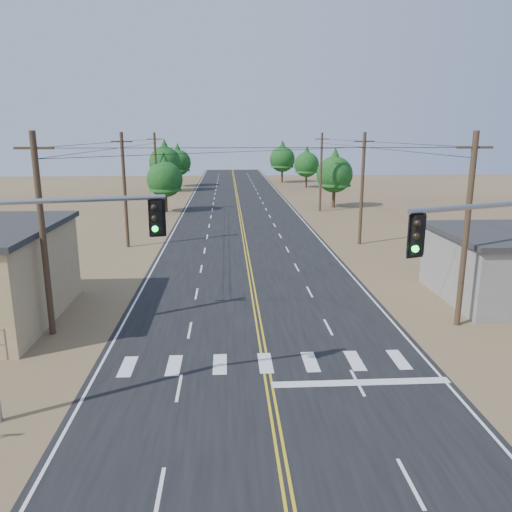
{
  "coord_description": "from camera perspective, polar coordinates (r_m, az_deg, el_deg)",
  "views": [
    {
      "loc": [
        -1.58,
        -12.16,
        9.85
      ],
      "look_at": [
        -0.09,
        13.64,
        3.5
      ],
      "focal_mm": 35.0,
      "sensor_mm": 36.0,
      "label": 1
    }
  ],
  "objects": [
    {
      "name": "signal_mast_right",
      "position": [
        18.69,
        27.11,
        -1.74
      ],
      "size": [
        6.1,
        2.54,
        7.89
      ],
      "rotation": [
        0.0,
        0.0,
        0.36
      ],
      "color": "gray",
      "rests_on": "ground"
    },
    {
      "name": "tree_right_near",
      "position": [
        69.25,
        8.98,
        9.6
      ],
      "size": [
        4.88,
        4.88,
        8.13
      ],
      "color": "#3F2D1E",
      "rests_on": "ground"
    },
    {
      "name": "tree_right_mid",
      "position": [
        94.99,
        5.81,
        10.64
      ],
      "size": [
        4.64,
        4.64,
        7.73
      ],
      "color": "#3F2D1E",
      "rests_on": "ground"
    },
    {
      "name": "utility_pole_left_mid",
      "position": [
        45.3,
        -14.78,
        7.35
      ],
      "size": [
        1.8,
        0.3,
        10.0
      ],
      "color": "#4C3826",
      "rests_on": "ground"
    },
    {
      "name": "road",
      "position": [
        43.32,
        -1.14,
        0.67
      ],
      "size": [
        15.0,
        200.0,
        0.02
      ],
      "primitive_type": "cube",
      "color": "black",
      "rests_on": "ground"
    },
    {
      "name": "utility_pole_right_mid",
      "position": [
        46.02,
        12.03,
        7.6
      ],
      "size": [
        1.8,
        0.3,
        10.0
      ],
      "color": "#4C3826",
      "rests_on": "ground"
    },
    {
      "name": "tree_left_near",
      "position": [
        65.42,
        -10.41,
        9.02
      ],
      "size": [
        4.57,
        4.57,
        7.61
      ],
      "color": "#3F2D1E",
      "rests_on": "ground"
    },
    {
      "name": "ground",
      "position": [
        15.72,
        3.52,
        -25.0
      ],
      "size": [
        220.0,
        220.0,
        0.0
      ],
      "primitive_type": "plane",
      "color": "olive",
      "rests_on": "ground"
    },
    {
      "name": "tree_right_far",
      "position": [
        104.49,
        3.03,
        11.28
      ],
      "size": [
        5.19,
        5.19,
        8.65
      ],
      "color": "#3F2D1E",
      "rests_on": "ground"
    },
    {
      "name": "utility_pole_left_near",
      "position": [
        26.18,
        -23.19,
        2.27
      ],
      "size": [
        1.8,
        0.3,
        10.0
      ],
      "color": "#4C3826",
      "rests_on": "ground"
    },
    {
      "name": "utility_pole_right_far",
      "position": [
        65.45,
        7.43,
        9.54
      ],
      "size": [
        1.8,
        0.3,
        10.0
      ],
      "color": "#4C3826",
      "rests_on": "ground"
    },
    {
      "name": "utility_pole_right_near",
      "position": [
        27.42,
        22.91,
        2.77
      ],
      "size": [
        1.8,
        0.3,
        10.0
      ],
      "color": "#4C3826",
      "rests_on": "ground"
    },
    {
      "name": "tree_left_far",
      "position": [
        97.54,
        -8.93,
        10.8
      ],
      "size": [
        4.92,
        4.92,
        8.21
      ],
      "color": "#3F2D1E",
      "rests_on": "ground"
    },
    {
      "name": "utility_pole_left_far",
      "position": [
        64.95,
        -11.35,
        9.36
      ],
      "size": [
        1.8,
        0.3,
        10.0
      ],
      "color": "#4C3826",
      "rests_on": "ground"
    },
    {
      "name": "tree_left_mid",
      "position": [
        89.27,
        -10.38,
        10.83
      ],
      "size": [
        5.47,
        5.47,
        9.11
      ],
      "color": "#3F2D1E",
      "rests_on": "ground"
    },
    {
      "name": "signal_mast_left",
      "position": [
        18.32,
        -23.71,
        -1.65
      ],
      "size": [
        6.12,
        1.65,
        7.92
      ],
      "rotation": [
        0.0,
        0.0,
        0.23
      ],
      "color": "gray",
      "rests_on": "ground"
    }
  ]
}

